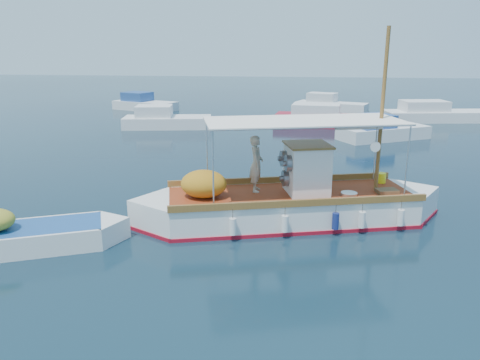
# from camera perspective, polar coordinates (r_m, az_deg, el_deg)

# --- Properties ---
(ground) EXTENTS (160.00, 160.00, 0.00)m
(ground) POSITION_cam_1_polar(r_m,az_deg,el_deg) (15.40, 5.63, -5.54)
(ground) COLOR black
(ground) RESTS_ON ground
(fishing_caique) EXTENTS (10.20, 4.85, 6.46)m
(fishing_caique) POSITION_cam_1_polar(r_m,az_deg,el_deg) (15.65, 5.89, -2.97)
(fishing_caique) COLOR white
(fishing_caique) RESTS_ON ground
(dinghy) EXTENTS (5.43, 3.27, 1.45)m
(dinghy) POSITION_cam_1_polar(r_m,az_deg,el_deg) (14.89, -25.01, -6.54)
(dinghy) COLOR white
(dinghy) RESTS_ON ground
(bg_boat_nw) EXTENTS (6.52, 3.42, 1.80)m
(bg_boat_nw) POSITION_cam_1_polar(r_m,az_deg,el_deg) (34.35, -9.15, 7.12)
(bg_boat_nw) COLOR silver
(bg_boat_nw) RESTS_ON ground
(bg_boat_n) EXTENTS (8.76, 3.63, 1.80)m
(bg_boat_n) POSITION_cam_1_polar(r_m,az_deg,el_deg) (35.33, 10.86, 7.28)
(bg_boat_n) COLOR maroon
(bg_boat_n) RESTS_ON ground
(bg_boat_ne) EXTENTS (6.08, 4.76, 1.80)m
(bg_boat_ne) POSITION_cam_1_polar(r_m,az_deg,el_deg) (30.88, 16.82, 5.67)
(bg_boat_ne) COLOR silver
(bg_boat_ne) RESTS_ON ground
(bg_boat_e) EXTENTS (8.74, 3.93, 1.80)m
(bg_boat_e) POSITION_cam_1_polar(r_m,az_deg,el_deg) (40.11, 22.73, 7.34)
(bg_boat_e) COLOR silver
(bg_boat_e) RESTS_ON ground
(bg_boat_far_w) EXTENTS (6.42, 4.30, 1.80)m
(bg_boat_far_w) POSITION_cam_1_polar(r_m,az_deg,el_deg) (44.78, -11.67, 9.00)
(bg_boat_far_w) COLOR silver
(bg_boat_far_w) RESTS_ON ground
(bg_boat_far_n) EXTENTS (6.58, 4.00, 1.80)m
(bg_boat_far_n) POSITION_cam_1_polar(r_m,az_deg,el_deg) (43.84, 10.87, 8.90)
(bg_boat_far_n) COLOR silver
(bg_boat_far_n) RESTS_ON ground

